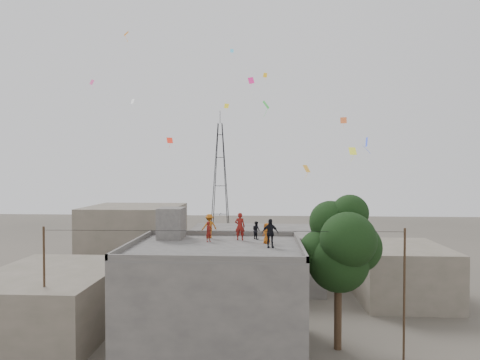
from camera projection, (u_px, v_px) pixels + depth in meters
The scene contains 18 objects.
ground at pixel (215, 349), 23.56m from camera, with size 140.00×140.00×0.00m, color #4A463D.
main_building at pixel (215, 298), 23.49m from camera, with size 10.00×8.00×6.10m.
parapet at pixel (215, 244), 23.41m from camera, with size 10.00×8.00×0.30m.
stair_head_box at pixel (171, 223), 26.17m from camera, with size 1.60×1.80×2.00m, color #514E4C.
neighbor_west at pixel (52, 301), 26.14m from camera, with size 8.00×10.00×4.00m, color #645E4F.
neighbor_north at pixel (254, 257), 37.36m from camera, with size 12.00×9.00×5.00m, color #514E4C.
neighbor_northwest at pixel (135, 241), 40.02m from camera, with size 9.00×8.00×7.00m, color #645E4F.
neighbor_east at pixel (400, 273), 32.69m from camera, with size 7.00×8.00×4.40m, color #645E4F.
tree at pixel (341, 246), 23.59m from camera, with size 4.90×4.60×9.10m.
utility_line at pixel (222, 292), 22.20m from camera, with size 20.12×0.62×7.40m.
transmission_tower at pixel (220, 180), 63.50m from camera, with size 2.97×2.97×20.01m.
person_red_adult at pixel (240, 226), 25.50m from camera, with size 0.64×0.42×1.75m, color maroon.
person_orange_child at pixel (267, 233), 24.36m from camera, with size 0.61×0.39×1.24m, color #B35614.
person_dark_child at pixel (256, 230), 25.91m from camera, with size 0.56×0.44×1.15m, color black.
person_dark_adult at pixel (270, 233), 23.03m from camera, with size 0.97×0.40×1.66m, color black.
person_orange_adult at pixel (209, 226), 26.23m from camera, with size 1.02×0.59×1.58m, color #B35D14.
person_red_child at pixel (209, 232), 24.92m from camera, with size 0.46×0.30×1.26m, color maroon.
kites at pixel (253, 110), 29.63m from camera, with size 20.55×18.54×12.75m.
Camera 1 is at (2.77, -23.20, 10.54)m, focal length 30.00 mm.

